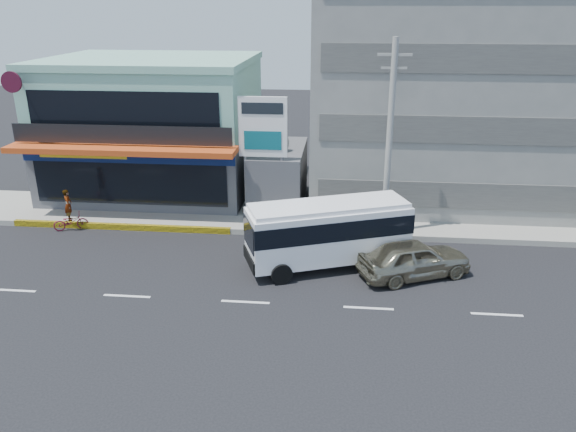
% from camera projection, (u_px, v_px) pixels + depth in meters
% --- Properties ---
extents(ground, '(120.00, 120.00, 0.00)m').
position_uv_depth(ground, '(245.00, 302.00, 22.92)').
color(ground, black).
rests_on(ground, ground).
extents(sidewalk, '(70.00, 5.00, 0.30)m').
position_uv_depth(sidewalk, '(363.00, 219.00, 31.24)').
color(sidewalk, gray).
rests_on(sidewalk, ground).
extents(shop_building, '(12.40, 11.70, 8.00)m').
position_uv_depth(shop_building, '(156.00, 130.00, 35.20)').
color(shop_building, '#4B4B50').
rests_on(shop_building, ground).
extents(concrete_building, '(16.00, 12.00, 14.00)m').
position_uv_depth(concrete_building, '(450.00, 82.00, 33.45)').
color(concrete_building, gray).
rests_on(concrete_building, ground).
extents(gap_structure, '(3.00, 6.00, 3.50)m').
position_uv_depth(gap_structure, '(279.00, 176.00, 33.45)').
color(gap_structure, '#4B4B50').
rests_on(gap_structure, ground).
extents(satellite_dish, '(1.50, 1.50, 0.15)m').
position_uv_depth(satellite_dish, '(276.00, 151.00, 31.87)').
color(satellite_dish, slate).
rests_on(satellite_dish, gap_structure).
extents(billboard, '(2.60, 0.18, 6.90)m').
position_uv_depth(billboard, '(263.00, 134.00, 29.77)').
color(billboard, gray).
rests_on(billboard, ground).
extents(utility_pole_near, '(1.60, 0.30, 10.00)m').
position_uv_depth(utility_pole_near, '(389.00, 140.00, 27.41)').
color(utility_pole_near, '#999993').
rests_on(utility_pole_near, ground).
extents(minibus, '(7.71, 4.84, 3.08)m').
position_uv_depth(minibus, '(328.00, 229.00, 25.42)').
color(minibus, white).
rests_on(minibus, ground).
extents(sedan, '(5.42, 3.86, 1.71)m').
position_uv_depth(sedan, '(414.00, 259.00, 24.80)').
color(sedan, tan).
rests_on(sedan, ground).
extents(motorcycle_rider, '(1.87, 1.31, 2.27)m').
position_uv_depth(motorcycle_rider, '(70.00, 217.00, 29.96)').
color(motorcycle_rider, maroon).
rests_on(motorcycle_rider, ground).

